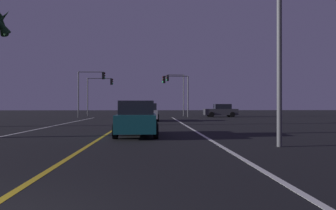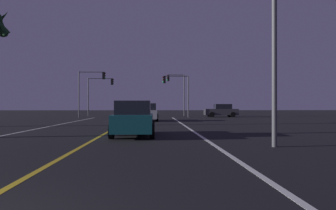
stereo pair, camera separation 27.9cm
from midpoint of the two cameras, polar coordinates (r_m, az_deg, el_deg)
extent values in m
cube|color=silver|center=(18.05, 4.60, -4.79)|extent=(0.16, 41.54, 0.01)
cube|color=silver|center=(19.34, -25.20, -4.47)|extent=(0.16, 41.54, 0.01)
cube|color=gold|center=(18.07, -10.83, -4.78)|extent=(0.16, 41.54, 0.01)
cylinder|color=black|center=(40.05, 7.82, -1.76)|extent=(0.68, 0.22, 0.68)
cylinder|color=black|center=(41.82, 7.36, -1.69)|extent=(0.68, 0.22, 0.68)
cylinder|color=black|center=(40.64, 11.56, -1.73)|extent=(0.68, 0.22, 0.68)
cylinder|color=black|center=(42.38, 10.95, -1.67)|extent=(0.68, 0.22, 0.68)
cube|color=#38383D|center=(41.19, 9.43, -1.27)|extent=(4.30, 1.80, 0.80)
cube|color=black|center=(41.24, 9.77, -0.26)|extent=(2.10, 1.60, 0.64)
cube|color=red|center=(41.11, 12.47, -1.13)|extent=(0.08, 0.24, 0.16)
cube|color=red|center=(42.27, 12.04, -1.10)|extent=(0.08, 0.24, 0.16)
cylinder|color=black|center=(31.50, -5.54, -2.19)|extent=(0.22, 0.68, 0.68)
cylinder|color=black|center=(31.47, -2.26, -2.20)|extent=(0.22, 0.68, 0.68)
cylinder|color=black|center=(28.80, -5.78, -2.39)|extent=(0.22, 0.68, 0.68)
cylinder|color=black|center=(28.77, -2.20, -2.39)|extent=(0.22, 0.68, 0.68)
cube|color=#B7BABF|center=(30.11, -3.94, -1.68)|extent=(1.80, 4.30, 0.80)
cube|color=black|center=(29.85, -3.95, -0.31)|extent=(1.60, 2.10, 0.64)
cube|color=red|center=(28.03, -5.25, -1.59)|extent=(0.24, 0.08, 0.16)
cube|color=red|center=(28.00, -2.79, -1.59)|extent=(0.24, 0.08, 0.16)
cylinder|color=black|center=(16.63, -9.05, -4.02)|extent=(0.22, 0.68, 0.68)
cylinder|color=black|center=(16.53, -2.83, -4.05)|extent=(0.22, 0.68, 0.68)
cylinder|color=black|center=(13.95, -10.25, -4.77)|extent=(0.22, 0.68, 0.68)
cylinder|color=black|center=(13.84, -2.81, -4.81)|extent=(0.22, 0.68, 0.68)
cube|color=#145156|center=(15.19, -6.22, -3.18)|extent=(1.80, 4.30, 0.80)
cube|color=black|center=(14.92, -6.27, -0.47)|extent=(1.60, 2.10, 0.64)
cube|color=red|center=(13.15, -9.37, -3.22)|extent=(0.24, 0.08, 0.16)
cube|color=red|center=(13.07, -4.12, -3.24)|extent=(0.24, 0.08, 0.16)
cylinder|color=#4C4C51|center=(39.37, 3.49, 1.56)|extent=(0.14, 0.14, 5.28)
cylinder|color=#4C4C51|center=(39.40, 1.30, 5.33)|extent=(3.01, 0.10, 0.10)
cube|color=black|center=(39.28, -0.89, 4.69)|extent=(0.28, 0.36, 0.90)
sphere|color=#3A0605|center=(39.30, -1.13, 5.13)|extent=(0.20, 0.20, 0.20)
sphere|color=#3C2706|center=(39.27, -1.13, 4.69)|extent=(0.20, 0.20, 0.20)
sphere|color=#19E059|center=(39.25, -1.13, 4.26)|extent=(0.20, 0.20, 0.20)
cylinder|color=#4C4C51|center=(40.24, -16.34, 1.86)|extent=(0.14, 0.14, 5.75)
cylinder|color=#4C4C51|center=(40.11, -14.19, 5.91)|extent=(3.07, 0.10, 0.10)
cube|color=black|center=(39.79, -12.01, 5.31)|extent=(0.28, 0.36, 0.90)
sphere|color=#3A0605|center=(39.80, -11.78, 5.74)|extent=(0.20, 0.20, 0.20)
sphere|color=#3C2706|center=(39.77, -11.78, 5.31)|extent=(0.20, 0.20, 0.20)
sphere|color=#19E059|center=(39.74, -11.78, 4.88)|extent=(0.20, 0.20, 0.20)
cylinder|color=#4C4C51|center=(44.85, 2.71, 1.80)|extent=(0.14, 0.14, 5.99)
cylinder|color=#4C4C51|center=(44.95, 1.26, 5.56)|extent=(2.28, 0.10, 0.10)
cube|color=black|center=(44.84, -0.20, 5.00)|extent=(0.28, 0.36, 0.90)
sphere|color=#3A0605|center=(44.86, -0.40, 5.38)|extent=(0.20, 0.20, 0.20)
sphere|color=#3C2706|center=(44.83, -0.40, 5.00)|extent=(0.20, 0.20, 0.20)
sphere|color=#19E059|center=(44.81, -0.40, 4.62)|extent=(0.20, 0.20, 0.20)
cylinder|color=#4C4C51|center=(45.60, -14.73, 1.42)|extent=(0.14, 0.14, 5.42)
cylinder|color=#4C4C51|center=(45.43, -12.65, 4.79)|extent=(3.36, 0.10, 0.10)
cube|color=black|center=(45.14, -10.54, 4.25)|extent=(0.28, 0.36, 0.90)
sphere|color=#3A0605|center=(45.15, -10.34, 4.63)|extent=(0.20, 0.20, 0.20)
sphere|color=#3C2706|center=(45.12, -10.34, 4.25)|extent=(0.20, 0.20, 0.20)
sphere|color=#19E059|center=(45.10, -10.34, 3.87)|extent=(0.20, 0.20, 0.20)
cylinder|color=#4C4C51|center=(11.91, 19.15, 10.04)|extent=(0.18, 0.18, 7.14)
cone|color=#19381E|center=(25.69, -28.65, 13.46)|extent=(0.84, 2.08, 2.05)
camera|label=1|loc=(0.14, -92.90, 0.01)|focal=33.15mm
camera|label=2|loc=(0.14, 87.10, -0.01)|focal=33.15mm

